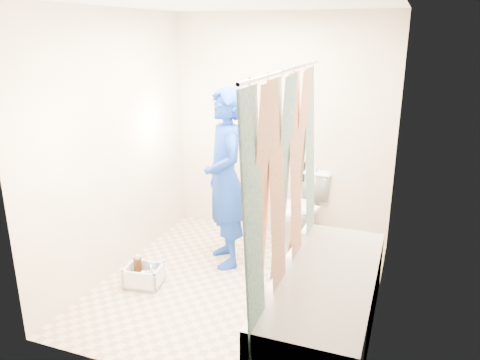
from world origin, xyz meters
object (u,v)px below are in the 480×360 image
at_px(bathtub, 324,301).
at_px(plumber, 225,179).
at_px(toilet, 301,209).
at_px(cleaning_caddy, 145,277).

bearing_deg(bathtub, plumber, 144.24).
distance_m(toilet, plumber, 1.02).
xyz_separation_m(bathtub, cleaning_caddy, (-1.63, 0.12, -0.18)).
distance_m(plumber, cleaning_caddy, 1.16).
relative_size(bathtub, cleaning_caddy, 5.07).
xyz_separation_m(toilet, cleaning_caddy, (-1.08, -1.39, -0.30)).
bearing_deg(toilet, plumber, -116.81).
bearing_deg(plumber, cleaning_caddy, -71.83).
relative_size(bathtub, toilet, 2.27).
bearing_deg(bathtub, toilet, 110.07).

